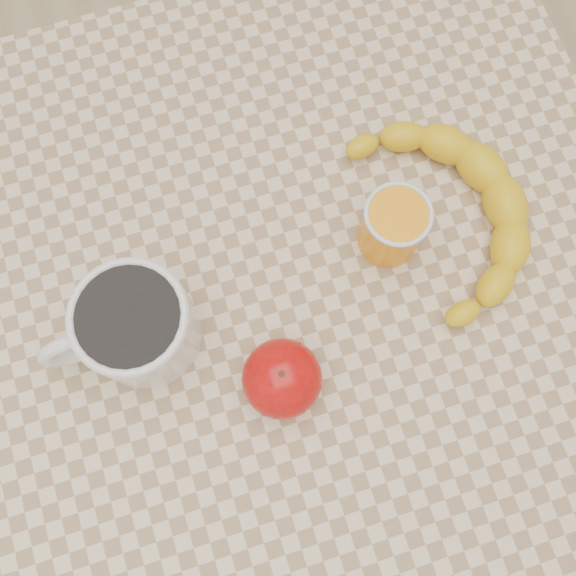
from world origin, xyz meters
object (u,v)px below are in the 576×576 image
object	(u,v)px
orange_juice_glass	(393,227)
apple	(282,379)
table	(288,311)
coffee_mug	(134,326)
banana	(450,213)

from	to	relation	value
orange_juice_glass	apple	bearing A→B (deg)	-144.17
apple	table	bearing A→B (deg)	68.58
coffee_mug	banana	distance (m)	0.34
apple	coffee_mug	bearing A→B (deg)	143.33
apple	banana	world-z (taller)	apple
coffee_mug	apple	size ratio (longest dim) A/B	1.60
orange_juice_glass	apple	world-z (taller)	orange_juice_glass
table	coffee_mug	size ratio (longest dim) A/B	5.06
coffee_mug	orange_juice_glass	distance (m)	0.28
apple	banana	distance (m)	0.25
table	apple	distance (m)	0.15
banana	coffee_mug	bearing A→B (deg)	-175.70
table	banana	world-z (taller)	banana
banana	orange_juice_glass	bearing A→B (deg)	-178.46
orange_juice_glass	apple	distance (m)	0.19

